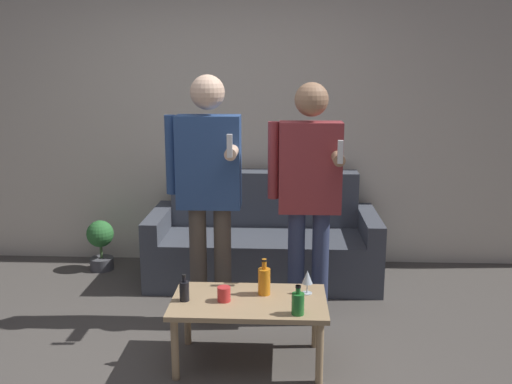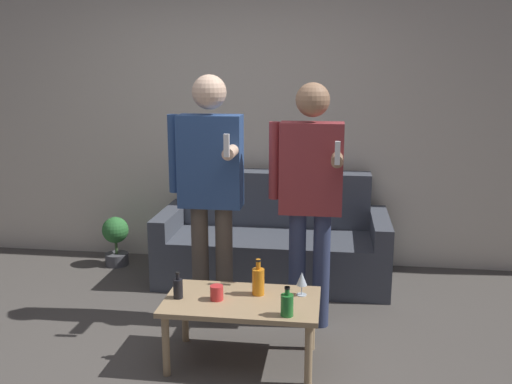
{
  "view_description": "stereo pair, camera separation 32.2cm",
  "coord_description": "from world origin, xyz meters",
  "views": [
    {
      "loc": [
        0.55,
        -2.92,
        1.77
      ],
      "look_at": [
        0.38,
        0.71,
        0.95
      ],
      "focal_mm": 40.0,
      "sensor_mm": 36.0,
      "label": 1
    },
    {
      "loc": [
        0.87,
        -2.89,
        1.77
      ],
      "look_at": [
        0.38,
        0.71,
        0.95
      ],
      "focal_mm": 40.0,
      "sensor_mm": 36.0,
      "label": 2
    }
  ],
  "objects": [
    {
      "name": "ground_plane",
      "position": [
        0.0,
        0.0,
        0.0
      ],
      "size": [
        16.0,
        16.0,
        0.0
      ],
      "primitive_type": "plane",
      "color": "#514C47"
    },
    {
      "name": "wall_back",
      "position": [
        0.0,
        2.11,
        1.35
      ],
      "size": [
        8.0,
        0.06,
        2.7
      ],
      "color": "beige",
      "rests_on": "ground_plane"
    },
    {
      "name": "couch",
      "position": [
        0.39,
        1.66,
        0.3
      ],
      "size": [
        1.87,
        0.81,
        0.87
      ],
      "color": "#474C56",
      "rests_on": "ground_plane"
    },
    {
      "name": "coffee_table",
      "position": [
        0.36,
        0.23,
        0.36
      ],
      "size": [
        0.92,
        0.53,
        0.41
      ],
      "color": "tan",
      "rests_on": "ground_plane"
    },
    {
      "name": "bottle_orange",
      "position": [
        0.44,
        0.31,
        0.49
      ],
      "size": [
        0.07,
        0.07,
        0.22
      ],
      "color": "orange",
      "rests_on": "coffee_table"
    },
    {
      "name": "bottle_green",
      "position": [
        -0.02,
        0.2,
        0.47
      ],
      "size": [
        0.06,
        0.06,
        0.16
      ],
      "color": "black",
      "rests_on": "coffee_table"
    },
    {
      "name": "bottle_dark",
      "position": [
        0.64,
        0.04,
        0.47
      ],
      "size": [
        0.07,
        0.07,
        0.17
      ],
      "color": "#23752D",
      "rests_on": "coffee_table"
    },
    {
      "name": "wine_glass_near",
      "position": [
        0.71,
        0.34,
        0.51
      ],
      "size": [
        0.07,
        0.07,
        0.15
      ],
      "color": "silver",
      "rests_on": "coffee_table"
    },
    {
      "name": "cup_on_table",
      "position": [
        0.21,
        0.2,
        0.45
      ],
      "size": [
        0.08,
        0.08,
        0.09
      ],
      "color": "red",
      "rests_on": "coffee_table"
    },
    {
      "name": "person_standing_left",
      "position": [
        0.05,
        0.78,
        1.01
      ],
      "size": [
        0.5,
        0.44,
        1.7
      ],
      "color": "brown",
      "rests_on": "ground_plane"
    },
    {
      "name": "person_standing_right",
      "position": [
        0.73,
        0.79,
        0.98
      ],
      "size": [
        0.49,
        0.43,
        1.66
      ],
      "color": "navy",
      "rests_on": "ground_plane"
    },
    {
      "name": "potted_plant",
      "position": [
        -1.03,
        1.76,
        0.26
      ],
      "size": [
        0.23,
        0.23,
        0.44
      ],
      "color": "#4C4C51",
      "rests_on": "ground_plane"
    }
  ]
}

